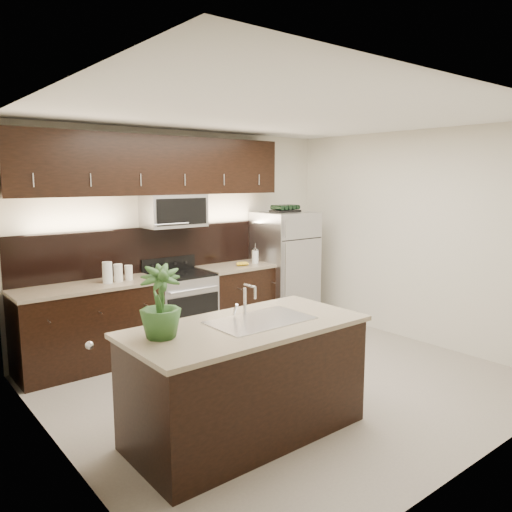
{
  "coord_description": "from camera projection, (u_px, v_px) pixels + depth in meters",
  "views": [
    {
      "loc": [
        -3.33,
        -3.65,
        2.09
      ],
      "look_at": [
        0.05,
        0.55,
        1.26
      ],
      "focal_mm": 35.0,
      "sensor_mm": 36.0,
      "label": 1
    }
  ],
  "objects": [
    {
      "name": "french_press",
      "position": [
        255.0,
        256.0,
        6.86
      ],
      "size": [
        0.09,
        0.09,
        0.27
      ],
      "rotation": [
        0.0,
        0.0,
        0.36
      ],
      "color": "silver",
      "rests_on": "counter_run"
    },
    {
      "name": "island",
      "position": [
        246.0,
        379.0,
        4.07
      ],
      "size": [
        1.96,
        0.96,
        0.94
      ],
      "color": "black",
      "rests_on": "ground"
    },
    {
      "name": "canisters",
      "position": [
        116.0,
        273.0,
        5.62
      ],
      "size": [
        0.36,
        0.12,
        0.24
      ],
      "rotation": [
        0.0,
        0.0,
        0.06
      ],
      "color": "silver",
      "rests_on": "counter_run"
    },
    {
      "name": "refrigerator",
      "position": [
        285.0,
        268.0,
        7.23
      ],
      "size": [
        0.78,
        0.71,
        1.62
      ],
      "primitive_type": "cube",
      "color": "#B2B2B7",
      "rests_on": "ground"
    },
    {
      "name": "room_walls",
      "position": [
        281.0,
        220.0,
        4.84
      ],
      "size": [
        4.52,
        4.02,
        2.71
      ],
      "color": "beige",
      "rests_on": "ground"
    },
    {
      "name": "wine_rack",
      "position": [
        285.0,
        209.0,
        7.09
      ],
      "size": [
        0.4,
        0.25,
        0.1
      ],
      "color": "black",
      "rests_on": "refrigerator"
    },
    {
      "name": "sink_faucet",
      "position": [
        260.0,
        319.0,
        4.1
      ],
      "size": [
        0.84,
        0.5,
        0.28
      ],
      "color": "silver",
      "rests_on": "island"
    },
    {
      "name": "bananas",
      "position": [
        238.0,
        264.0,
        6.66
      ],
      "size": [
        0.21,
        0.19,
        0.05
      ],
      "primitive_type": "ellipsoid",
      "rotation": [
        0.0,
        0.0,
        -0.31
      ],
      "color": "gold",
      "rests_on": "counter_run"
    },
    {
      "name": "plant",
      "position": [
        160.0,
        302.0,
        3.62
      ],
      "size": [
        0.39,
        0.39,
        0.54
      ],
      "primitive_type": "imported",
      "rotation": [
        0.0,
        0.0,
        -0.4
      ],
      "color": "#274C1E",
      "rests_on": "island"
    },
    {
      "name": "counter_run",
      "position": [
        166.0,
        312.0,
        6.14
      ],
      "size": [
        3.51,
        0.65,
        0.94
      ],
      "color": "black",
      "rests_on": "ground"
    },
    {
      "name": "upper_fixtures",
      "position": [
        158.0,
        175.0,
        6.01
      ],
      "size": [
        3.49,
        0.4,
        1.66
      ],
      "color": "black",
      "rests_on": "counter_run"
    },
    {
      "name": "ground",
      "position": [
        285.0,
        382.0,
        5.19
      ],
      "size": [
        4.5,
        4.5,
        0.0
      ],
      "primitive_type": "plane",
      "color": "gray",
      "rests_on": "ground"
    }
  ]
}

